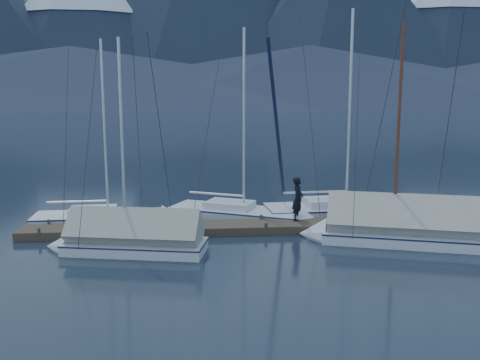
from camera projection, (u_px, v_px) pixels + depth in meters
name	position (u px, v px, depth m)	size (l,w,h in m)	color
ground	(245.00, 245.00, 19.44)	(1000.00, 1000.00, 0.00)	black
mountain_range	(198.00, 24.00, 374.24)	(877.00, 584.00, 150.50)	#475675
dock	(240.00, 229.00, 21.38)	(18.00, 1.50, 0.54)	#382D23
mooring_posts	(228.00, 224.00, 21.30)	(15.12, 1.52, 0.35)	#382D23
sailboat_open_left	(119.00, 219.00, 22.96)	(6.77, 2.88, 8.87)	white
sailboat_open_mid	(254.00, 216.00, 23.45)	(7.31, 5.03, 9.49)	silver
sailboat_open_right	(357.00, 211.00, 24.37)	(8.05, 3.40, 10.49)	silver
sailboat_covered_near	(389.00, 230.00, 19.83)	(7.48, 4.28, 9.30)	silver
sailboat_covered_far	(123.00, 241.00, 18.54)	(6.23, 3.02, 8.40)	silver
person	(298.00, 199.00, 21.82)	(0.69, 0.45, 1.88)	black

